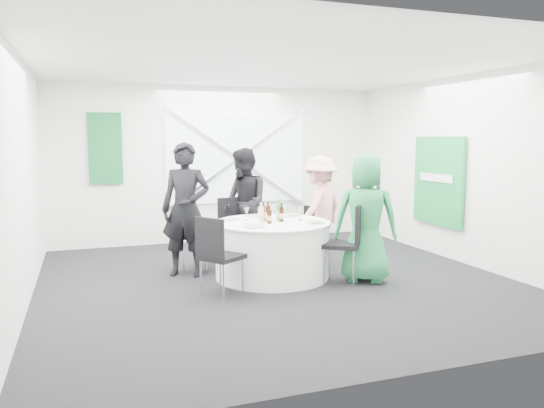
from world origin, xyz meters
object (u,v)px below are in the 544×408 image
object	(u,v)px
chair_back_right	(311,229)
person_man_back_left	(186,209)
green_water_bottle	(279,212)
person_woman_green	(366,218)
chair_back	(234,224)
chair_front_right	(349,237)
chair_back_left	(195,229)
person_man_back	(244,204)
clear_water_bottle	(261,215)
person_woman_pink	(320,208)
chair_front_left	(217,250)
banquet_table	(272,249)

from	to	relation	value
chair_back_right	person_man_back_left	size ratio (longest dim) A/B	0.45
green_water_bottle	chair_back_right	bearing A→B (deg)	41.32
person_man_back_left	person_woman_green	world-z (taller)	person_man_back_left
chair_back	chair_front_right	world-z (taller)	chair_front_right
chair_back_left	person_man_back	xyz separation A→B (m)	(0.83, 0.35, 0.28)
chair_back_right	chair_back	bearing A→B (deg)	-147.06
clear_water_bottle	green_water_bottle	bearing A→B (deg)	26.47
chair_back_right	person_man_back_left	bearing A→B (deg)	-122.02
chair_back	person_man_back_left	xyz separation A→B (m)	(-0.85, -0.63, 0.34)
chair_back_right	person_woman_pink	world-z (taller)	person_woman_pink
chair_back	person_woman_pink	distance (m)	1.34
chair_back_right	clear_water_bottle	xyz separation A→B (m)	(-1.10, -0.84, 0.39)
green_water_bottle	clear_water_bottle	bearing A→B (deg)	-153.53
person_man_back	person_woman_pink	xyz separation A→B (m)	(1.10, -0.38, -0.06)
chair_front_right	person_man_back	xyz separation A→B (m)	(-0.89, 1.75, 0.26)
chair_front_left	person_man_back	size ratio (longest dim) A/B	0.56
chair_back_left	chair_front_right	distance (m)	2.22
chair_back_left	person_man_back	world-z (taller)	person_man_back
clear_water_bottle	chair_front_left	bearing A→B (deg)	-142.54
chair_back_left	clear_water_bottle	xyz separation A→B (m)	(0.71, -0.86, 0.28)
chair_front_right	clear_water_bottle	bearing A→B (deg)	-81.57
chair_back_right	person_woman_green	size ratio (longest dim) A/B	0.49
person_man_back_left	chair_back	bearing A→B (deg)	61.20
chair_front_left	person_woman_green	xyz separation A→B (m)	(2.00, 0.04, 0.27)
banquet_table	person_woman_pink	xyz separation A→B (m)	(1.04, 0.75, 0.42)
chair_back	person_woman_green	size ratio (longest dim) A/B	0.58
chair_back	person_man_back_left	size ratio (longest dim) A/B	0.53
clear_water_bottle	chair_back_left	bearing A→B (deg)	129.32
chair_front_right	chair_front_left	size ratio (longest dim) A/B	1.07
chair_back	chair_back_right	size ratio (longest dim) A/B	1.17
chair_back_right	person_man_back_left	distance (m)	2.05
chair_back_right	person_woman_green	distance (m)	1.43
chair_front_right	person_man_back_left	size ratio (longest dim) A/B	0.57
banquet_table	chair_back_left	distance (m)	1.20
chair_back	chair_back_right	world-z (taller)	chair_back
person_man_back	green_water_bottle	xyz separation A→B (m)	(0.19, -1.05, 0.01)
banquet_table	green_water_bottle	bearing A→B (deg)	30.55
person_man_back_left	chair_front_left	bearing A→B (deg)	-57.85
person_man_back_left	green_water_bottle	distance (m)	1.27
chair_back_right	person_woman_pink	xyz separation A→B (m)	(0.13, -0.01, 0.32)
chair_back_right	chair_back_left	bearing A→B (deg)	-130.57
chair_back_right	person_man_back_left	world-z (taller)	person_man_back_left
chair_front_left	person_man_back_left	xyz separation A→B (m)	(-0.15, 1.14, 0.35)
chair_front_right	clear_water_bottle	distance (m)	1.18
chair_back_right	person_man_back	distance (m)	1.11
chair_back_right	chair_front_right	distance (m)	1.39
person_man_back	chair_front_right	bearing A→B (deg)	24.16
chair_back_left	chair_front_left	size ratio (longest dim) A/B	1.04
person_woman_pink	green_water_bottle	distance (m)	1.14
chair_front_left	chair_back_right	bearing A→B (deg)	-87.46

